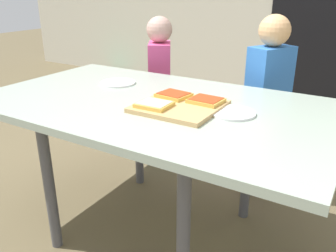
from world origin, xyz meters
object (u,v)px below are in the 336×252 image
at_px(dining_table, 154,114).
at_px(pizza_slice_near_left, 154,104).
at_px(cutting_board, 180,106).
at_px(plate_white_left, 118,83).
at_px(child_left, 160,83).
at_px(pizza_slice_far_right, 206,100).
at_px(garden_hose_coil, 107,75).
at_px(plate_white_right, 233,113).
at_px(pizza_slice_far_left, 174,95).
at_px(child_right, 268,96).

bearing_deg(dining_table, pizza_slice_near_left, -56.09).
relative_size(cutting_board, plate_white_left, 1.79).
xyz_separation_m(plate_white_left, child_left, (-0.08, 0.54, -0.13)).
xyz_separation_m(cutting_board, pizza_slice_far_right, (0.08, 0.08, 0.02)).
xyz_separation_m(dining_table, garden_hose_coil, (-2.38, 2.43, -0.62)).
bearing_deg(plate_white_right, pizza_slice_near_left, -155.67).
bearing_deg(plate_white_left, pizza_slice_far_right, -10.55).
relative_size(cutting_board, child_left, 0.33).
bearing_deg(child_left, pizza_slice_far_left, -53.16).
bearing_deg(garden_hose_coil, pizza_slice_far_right, -42.32).
relative_size(pizza_slice_far_right, plate_white_left, 0.77).
height_order(pizza_slice_far_left, plate_white_left, pizza_slice_far_left).
xyz_separation_m(dining_table, plate_white_right, (0.36, 0.02, 0.06)).
height_order(dining_table, pizza_slice_near_left, pizza_slice_near_left).
height_order(dining_table, cutting_board, cutting_board).
bearing_deg(child_right, plate_white_right, -86.74).
height_order(child_right, garden_hose_coil, child_right).
distance_m(cutting_board, pizza_slice_far_left, 0.11).
bearing_deg(pizza_slice_far_right, plate_white_left, 169.45).
distance_m(child_right, garden_hose_coil, 3.28).
height_order(dining_table, child_right, child_right).
distance_m(pizza_slice_far_left, child_left, 0.82).
bearing_deg(plate_white_right, plate_white_left, 169.16).
height_order(pizza_slice_far_right, plate_white_left, pizza_slice_far_right).
bearing_deg(child_left, cutting_board, -52.36).
relative_size(dining_table, cutting_board, 4.81).
bearing_deg(plate_white_right, cutting_board, -166.90).
relative_size(pizza_slice_near_left, child_left, 0.14).
bearing_deg(cutting_board, child_left, 127.64).
xyz_separation_m(pizza_slice_far_left, child_right, (0.25, 0.62, -0.12)).
bearing_deg(plate_white_left, pizza_slice_far_left, -14.69).
relative_size(pizza_slice_far_left, garden_hose_coil, 0.38).
relative_size(plate_white_right, garden_hose_coil, 0.47).
distance_m(cutting_board, plate_white_left, 0.51).
xyz_separation_m(plate_white_left, garden_hose_coil, (-2.05, 2.27, -0.69)).
height_order(cutting_board, pizza_slice_near_left, pizza_slice_near_left).
distance_m(cutting_board, pizza_slice_far_right, 0.12).
xyz_separation_m(pizza_slice_near_left, child_right, (0.25, 0.78, -0.12)).
xyz_separation_m(pizza_slice_far_right, plate_white_right, (0.13, -0.03, -0.02)).
bearing_deg(child_right, child_left, 177.61).
bearing_deg(cutting_board, garden_hose_coil, 135.81).
distance_m(plate_white_right, child_right, 0.65).
height_order(cutting_board, child_left, child_left).
xyz_separation_m(cutting_board, child_left, (-0.56, 0.73, -0.14)).
xyz_separation_m(pizza_slice_far_left, child_left, (-0.49, 0.65, -0.16)).
distance_m(dining_table, child_left, 0.81).
relative_size(cutting_board, pizza_slice_near_left, 2.38).
xyz_separation_m(child_right, garden_hose_coil, (-2.71, 1.76, -0.58)).
xyz_separation_m(pizza_slice_far_right, pizza_slice_far_left, (-0.16, -0.00, 0.00)).
distance_m(cutting_board, plate_white_right, 0.22).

